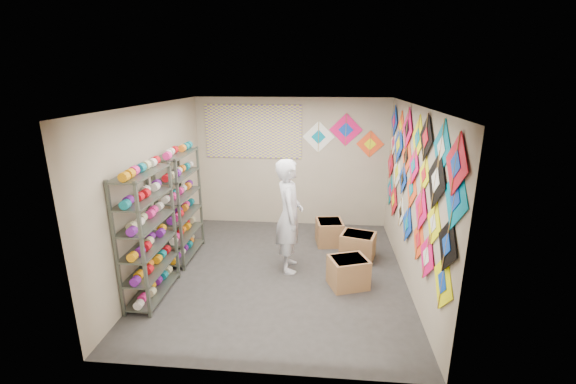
# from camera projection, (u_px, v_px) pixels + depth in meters

# --- Properties ---
(ground) EXTENTS (4.50, 4.50, 0.00)m
(ground) POSITION_uv_depth(u_px,v_px,m) (280.00, 272.00, 6.34)
(ground) COLOR #2E2B28
(room_walls) EXTENTS (4.50, 4.50, 4.50)m
(room_walls) POSITION_uv_depth(u_px,v_px,m) (280.00, 176.00, 5.86)
(room_walls) COLOR tan
(room_walls) RESTS_ON ground
(shelf_rack_front) EXTENTS (0.40, 1.10, 1.90)m
(shelf_rack_front) POSITION_uv_depth(u_px,v_px,m) (148.00, 236.00, 5.41)
(shelf_rack_front) COLOR #4C5147
(shelf_rack_front) RESTS_ON ground
(shelf_rack_back) EXTENTS (0.40, 1.10, 1.90)m
(shelf_rack_back) POSITION_uv_depth(u_px,v_px,m) (181.00, 206.00, 6.65)
(shelf_rack_back) COLOR #4C5147
(shelf_rack_back) RESTS_ON ground
(string_spools) EXTENTS (0.12, 2.36, 0.12)m
(string_spools) POSITION_uv_depth(u_px,v_px,m) (165.00, 214.00, 6.00)
(string_spools) COLOR #FF2589
(string_spools) RESTS_ON ground
(kite_wall_display) EXTENTS (0.06, 4.32, 2.07)m
(kite_wall_display) POSITION_uv_depth(u_px,v_px,m) (414.00, 179.00, 5.61)
(kite_wall_display) COLOR #F0F409
(kite_wall_display) RESTS_ON room_walls
(back_wall_kites) EXTENTS (1.66, 0.02, 0.90)m
(back_wall_kites) POSITION_uv_depth(u_px,v_px,m) (342.00, 136.00, 7.82)
(back_wall_kites) COLOR white
(back_wall_kites) RESTS_ON room_walls
(poster) EXTENTS (2.00, 0.01, 1.10)m
(poster) POSITION_uv_depth(u_px,v_px,m) (253.00, 132.00, 7.96)
(poster) COLOR #634698
(poster) RESTS_ON room_walls
(shopkeeper) EXTENTS (0.79, 0.61, 1.88)m
(shopkeeper) POSITION_uv_depth(u_px,v_px,m) (289.00, 216.00, 6.21)
(shopkeeper) COLOR silver
(shopkeeper) RESTS_ON ground
(carton_a) EXTENTS (0.67, 0.62, 0.46)m
(carton_a) POSITION_uv_depth(u_px,v_px,m) (348.00, 272.00, 5.88)
(carton_a) COLOR #8D5D3D
(carton_a) RESTS_ON ground
(carton_b) EXTENTS (0.68, 0.61, 0.47)m
(carton_b) POSITION_uv_depth(u_px,v_px,m) (358.00, 246.00, 6.77)
(carton_b) COLOR #8D5D3D
(carton_b) RESTS_ON ground
(carton_c) EXTENTS (0.55, 0.59, 0.46)m
(carton_c) POSITION_uv_depth(u_px,v_px,m) (329.00, 232.00, 7.38)
(carton_c) COLOR #8D5D3D
(carton_c) RESTS_ON ground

